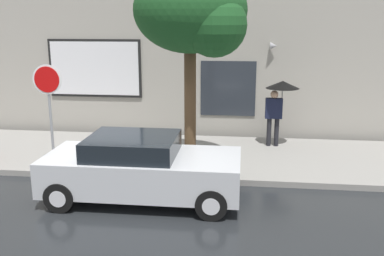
# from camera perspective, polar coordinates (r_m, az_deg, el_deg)

# --- Properties ---
(ground_plane) EXTENTS (60.00, 60.00, 0.00)m
(ground_plane) POSITION_cam_1_polar(r_m,az_deg,el_deg) (9.86, -8.63, -9.10)
(ground_plane) COLOR black
(sidewalk) EXTENTS (20.00, 4.00, 0.15)m
(sidewalk) POSITION_cam_1_polar(r_m,az_deg,el_deg) (12.57, -5.06, -3.51)
(sidewalk) COLOR gray
(sidewalk) RESTS_ON ground
(building_facade) EXTENTS (20.00, 0.67, 7.00)m
(building_facade) POSITION_cam_1_polar(r_m,az_deg,el_deg) (14.46, -3.37, 12.53)
(building_facade) COLOR #9E998E
(building_facade) RESTS_ON ground
(parked_car) EXTENTS (4.23, 1.93, 1.43)m
(parked_car) POSITION_cam_1_polar(r_m,az_deg,el_deg) (9.48, -6.75, -5.33)
(parked_car) COLOR #B7BABF
(parked_car) RESTS_ON ground
(pedestrian_with_umbrella) EXTENTS (0.99, 0.99, 1.99)m
(pedestrian_with_umbrella) POSITION_cam_1_polar(r_m,az_deg,el_deg) (13.02, 11.55, 4.35)
(pedestrian_with_umbrella) COLOR black
(pedestrian_with_umbrella) RESTS_ON sidewalk
(street_tree) EXTENTS (2.75, 2.34, 4.99)m
(street_tree) POSITION_cam_1_polar(r_m,az_deg,el_deg) (10.56, 0.39, 14.82)
(street_tree) COLOR #4C3823
(street_tree) RESTS_ON sidewalk
(stop_sign) EXTENTS (0.76, 0.10, 2.65)m
(stop_sign) POSITION_cam_1_polar(r_m,az_deg,el_deg) (11.57, -18.54, 4.19)
(stop_sign) COLOR gray
(stop_sign) RESTS_ON sidewalk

